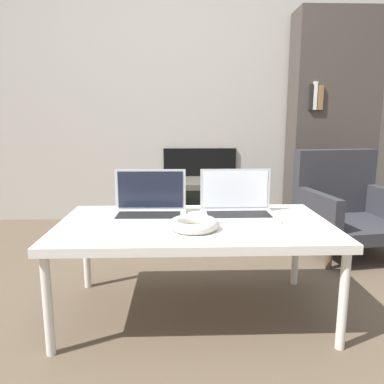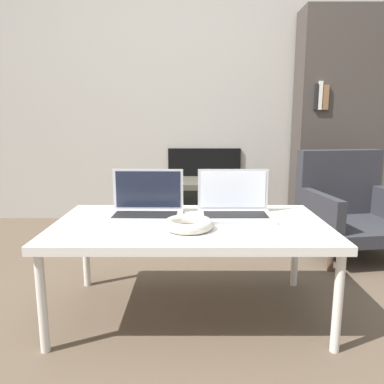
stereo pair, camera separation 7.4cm
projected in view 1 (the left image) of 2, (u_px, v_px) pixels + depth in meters
name	position (u px, v px, depth m)	size (l,w,h in m)	color
ground_plane	(198.00, 359.00, 1.41)	(14.00, 14.00, 0.00)	brown
wall_back	(186.00, 72.00, 3.22)	(7.00, 0.08, 2.60)	#ADA89E
table	(194.00, 229.00, 1.67)	(1.20, 0.67, 0.44)	silver
laptop_left	(149.00, 207.00, 1.76)	(0.35, 0.25, 0.21)	#B2B2B7
laptop_right	(237.00, 206.00, 1.77)	(0.34, 0.24, 0.21)	#B2B2B7
headphones	(194.00, 224.00, 1.55)	(0.21, 0.21, 0.04)	beige
phone	(247.00, 236.00, 1.45)	(0.07, 0.14, 0.01)	silver
tv	(201.00, 203.00, 3.14)	(0.54, 0.48, 0.39)	#4C473D
armchair	(345.00, 204.00, 2.55)	(0.67, 0.68, 0.68)	#2D2D33
bookshelf	(332.00, 121.00, 3.14)	(0.68, 0.32, 1.76)	#3F3833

